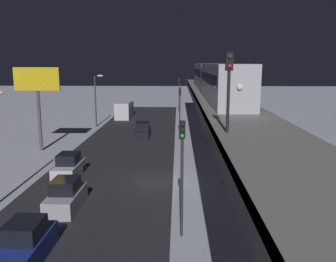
# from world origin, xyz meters

# --- Properties ---
(ground_plane) EXTENTS (240.00, 240.00, 0.00)m
(ground_plane) POSITION_xyz_m (0.00, 0.00, 0.00)
(ground_plane) COLOR silver
(avenue_asphalt) EXTENTS (11.00, 98.16, 0.01)m
(avenue_asphalt) POSITION_xyz_m (4.09, 0.00, 0.00)
(avenue_asphalt) COLOR #28282D
(avenue_asphalt) RESTS_ON ground_plane
(elevated_railway) EXTENTS (5.00, 98.16, 5.86)m
(elevated_railway) POSITION_xyz_m (-5.87, -0.00, 5.04)
(elevated_railway) COLOR gray
(elevated_railway) RESTS_ON ground_plane
(subway_train) EXTENTS (2.94, 36.87, 3.40)m
(subway_train) POSITION_xyz_m (-5.96, -15.65, 7.64)
(subway_train) COLOR #B7BABF
(subway_train) RESTS_ON elevated_railway
(rail_signal) EXTENTS (0.36, 0.41, 4.00)m
(rail_signal) POSITION_xyz_m (-4.29, 9.22, 8.59)
(rail_signal) COLOR black
(rail_signal) RESTS_ON elevated_railway
(sedan_white) EXTENTS (1.91, 4.12, 1.97)m
(sedan_white) POSITION_xyz_m (7.29, -1.26, 0.78)
(sedan_white) COLOR silver
(sedan_white) RESTS_ON ground_plane
(sedan_black) EXTENTS (1.80, 4.30, 1.97)m
(sedan_black) POSITION_xyz_m (2.69, -17.12, 0.80)
(sedan_black) COLOR black
(sedan_black) RESTS_ON ground_plane
(sedan_silver) EXTENTS (1.80, 4.11, 1.97)m
(sedan_silver) POSITION_xyz_m (5.49, 5.31, 0.80)
(sedan_silver) COLOR #B2B2B7
(sedan_silver) RESTS_ON ground_plane
(sedan_blue) EXTENTS (1.80, 4.07, 1.97)m
(sedan_blue) POSITION_xyz_m (5.49, 11.53, 0.80)
(sedan_blue) COLOR navy
(sedan_blue) RESTS_ON ground_plane
(box_truck) EXTENTS (2.40, 7.40, 2.80)m
(box_truck) POSITION_xyz_m (7.49, -33.99, 1.35)
(box_truck) COLOR #B2B2B7
(box_truck) RESTS_ON ground_plane
(traffic_light_near) EXTENTS (0.32, 0.44, 6.40)m
(traffic_light_near) POSITION_xyz_m (-2.01, 8.96, 4.20)
(traffic_light_near) COLOR #2D2D2D
(traffic_light_near) RESTS_ON ground_plane
(traffic_light_mid) EXTENTS (0.32, 0.44, 6.40)m
(traffic_light_mid) POSITION_xyz_m (-2.01, -16.15, 4.20)
(traffic_light_mid) COLOR #2D2D2D
(traffic_light_mid) RESTS_ON ground_plane
(traffic_light_far) EXTENTS (0.32, 0.44, 6.40)m
(traffic_light_far) POSITION_xyz_m (-2.01, -41.26, 4.20)
(traffic_light_far) COLOR #2D2D2D
(traffic_light_far) RESTS_ON ground_plane
(commercial_billboard) EXTENTS (4.80, 0.36, 8.90)m
(commercial_billboard) POSITION_xyz_m (13.00, -10.06, 6.83)
(commercial_billboard) COLOR #4C4C51
(commercial_billboard) RESTS_ON ground_plane
(street_lamp_far) EXTENTS (1.35, 0.44, 7.65)m
(street_lamp_far) POSITION_xyz_m (10.16, -25.00, 4.81)
(street_lamp_far) COLOR #38383D
(street_lamp_far) RESTS_ON ground_plane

